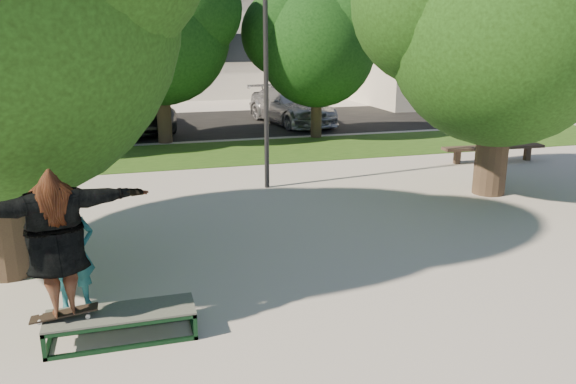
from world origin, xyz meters
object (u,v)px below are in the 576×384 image
object	(u,v)px
grind_box	(122,325)
car_silver_b	(291,106)
lamppost	(266,59)
car_dark	(133,114)
car_grey	(133,110)
car_silver_a	(72,120)
tree_right	(500,16)
bystander	(73,253)
bench	(493,148)

from	to	relation	value
grind_box	car_silver_b	bearing A→B (deg)	67.05
lamppost	grind_box	size ratio (longest dim) A/B	3.39
car_dark	lamppost	bearing A→B (deg)	-77.90
lamppost	car_dark	distance (m)	10.21
car_dark	car_grey	bearing A→B (deg)	82.14
grind_box	car_dark	xyz separation A→B (m)	(0.47, 16.05, 0.57)
lamppost	car_silver_a	size ratio (longest dim) A/B	1.61
tree_right	bystander	xyz separation A→B (m)	(-9.02, -3.63, -3.28)
bystander	car_silver_a	xyz separation A→B (m)	(-1.16, 14.63, -0.16)
tree_right	car_silver_b	distance (m)	12.53
grind_box	car_grey	bearing A→B (deg)	88.29
bystander	car_grey	world-z (taller)	bystander
tree_right	car_grey	size ratio (longest dim) A/B	1.15
bystander	car_silver_b	distance (m)	17.42
lamppost	car_silver_b	distance (m)	10.97
car_silver_a	car_silver_b	distance (m)	8.89
tree_right	bystander	size ratio (longest dim) A/B	4.02
bystander	bench	bearing A→B (deg)	10.31
grind_box	bench	bearing A→B (deg)	35.27
tree_right	bench	size ratio (longest dim) A/B	2.02
bench	car_silver_a	distance (m)	14.90
grind_box	car_silver_a	xyz separation A→B (m)	(-1.76, 15.68, 0.46)
lamppost	bystander	world-z (taller)	lamppost
bench	car_grey	distance (m)	13.76
grind_box	bystander	bearing A→B (deg)	119.60
tree_right	bench	bearing A→B (deg)	51.35
grind_box	bench	world-z (taller)	bench
lamppost	bench	xyz separation A→B (m)	(7.25, 1.00, -2.74)
tree_right	car_silver_a	distance (m)	15.38
bystander	car_silver_a	world-z (taller)	bystander
tree_right	car_dark	xyz separation A→B (m)	(-7.95, 11.36, -3.34)
grind_box	bench	distance (m)	13.17
bench	car_dark	distance (m)	13.31
car_silver_a	car_silver_b	xyz separation A→B (m)	(8.83, 1.01, 0.13)
bystander	bench	xyz separation A→B (m)	(11.35, 6.55, -0.40)
grind_box	car_dark	size ratio (longest dim) A/B	0.39
car_dark	car_silver_b	bearing A→B (deg)	-0.08
tree_right	lamppost	distance (m)	5.36
car_silver_b	tree_right	bearing A→B (deg)	-94.36
bench	car_silver_a	world-z (taller)	car_silver_a
car_dark	car_silver_b	world-z (taller)	car_silver_b
tree_right	lamppost	size ratio (longest dim) A/B	1.07
bench	grind_box	bearing A→B (deg)	-141.14
car_silver_a	car_dark	size ratio (longest dim) A/B	0.82
lamppost	car_silver_a	world-z (taller)	lamppost
tree_right	bystander	distance (m)	10.26
bystander	car_silver_b	xyz separation A→B (m)	(7.67, 15.64, -0.03)
lamppost	car_grey	bearing A→B (deg)	106.42
car_silver_a	car_grey	bearing A→B (deg)	19.05
car_silver_b	grind_box	bearing A→B (deg)	-123.71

